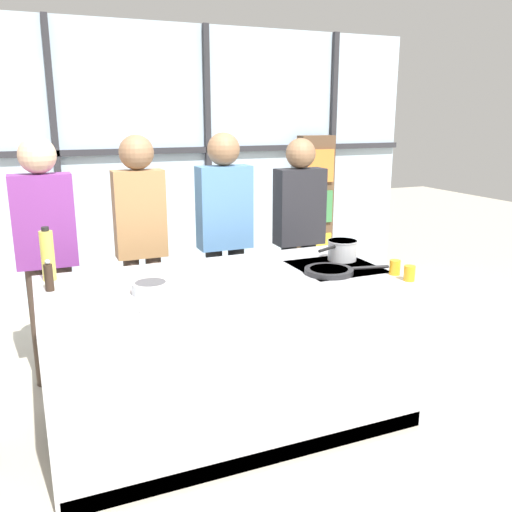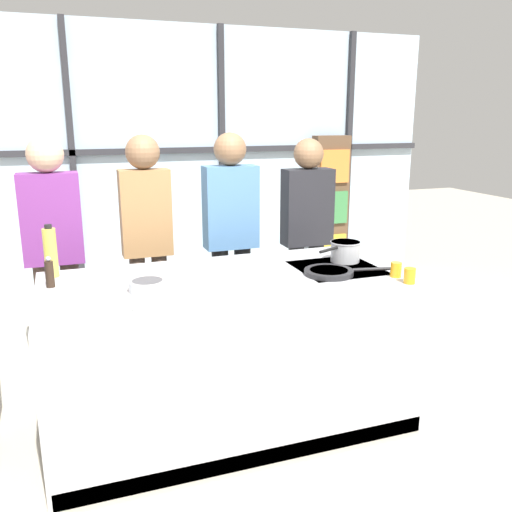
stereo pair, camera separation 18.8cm
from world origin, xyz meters
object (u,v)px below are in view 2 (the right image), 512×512
at_px(frying_pan, 330,272).
at_px(pepper_grinder, 50,273).
at_px(spectator_center_left, 147,233).
at_px(oil_bottle, 51,252).
at_px(juice_glass_far, 396,270).
at_px(juice_glass_near, 410,276).
at_px(spectator_far_right, 307,228).
at_px(saucepan, 345,251).
at_px(spectator_center_right, 231,230).
at_px(mixing_bowl, 147,285).
at_px(spectator_far_left, 53,243).
at_px(white_plate, 154,307).

relative_size(frying_pan, pepper_grinder, 2.97).
xyz_separation_m(spectator_center_left, oil_bottle, (-0.66, -0.56, 0.04)).
height_order(oil_bottle, juice_glass_far, oil_bottle).
height_order(pepper_grinder, juice_glass_near, pepper_grinder).
bearing_deg(juice_glass_near, frying_pan, 138.35).
distance_m(spectator_far_right, saucepan, 0.85).
height_order(spectator_center_right, juice_glass_far, spectator_center_right).
bearing_deg(oil_bottle, saucepan, -8.77).
relative_size(pepper_grinder, juice_glass_near, 1.99).
relative_size(spectator_center_left, frying_pan, 3.24).
height_order(mixing_bowl, juice_glass_near, juice_glass_near).
height_order(spectator_center_right, pepper_grinder, spectator_center_right).
relative_size(oil_bottle, juice_glass_near, 3.54).
xyz_separation_m(spectator_far_left, spectator_center_right, (1.31, 0.00, 0.00)).
xyz_separation_m(saucepan, pepper_grinder, (-1.87, 0.07, 0.01)).
distance_m(frying_pan, saucepan, 0.35).
bearing_deg(frying_pan, mixing_bowl, 177.22).
bearing_deg(spectator_far_left, frying_pan, 145.87).
relative_size(white_plate, oil_bottle, 0.68).
bearing_deg(juice_glass_near, spectator_far_right, 90.36).
distance_m(spectator_far_right, juice_glass_near, 1.41).
xyz_separation_m(spectator_far_left, mixing_bowl, (0.50, -1.04, -0.06)).
distance_m(white_plate, oil_bottle, 0.93).
height_order(white_plate, pepper_grinder, pepper_grinder).
bearing_deg(spectator_far_left, white_plate, 109.92).
bearing_deg(spectator_far_right, white_plate, 41.96).
distance_m(spectator_center_right, frying_pan, 1.14).
height_order(frying_pan, saucepan, saucepan).
distance_m(spectator_far_left, saucepan, 2.03).
bearing_deg(white_plate, spectator_far_right, 41.96).
distance_m(spectator_center_left, frying_pan, 1.46).
xyz_separation_m(spectator_center_right, juice_glass_far, (0.66, -1.27, -0.05)).
bearing_deg(spectator_center_left, spectator_far_right, -180.00).
distance_m(spectator_center_right, spectator_far_right, 0.65).
xyz_separation_m(pepper_grinder, juice_glass_near, (1.99, -0.64, -0.04)).
bearing_deg(mixing_bowl, spectator_center_right, 52.02).
xyz_separation_m(spectator_far_right, white_plate, (-1.48, -1.33, -0.05)).
bearing_deg(oil_bottle, juice_glass_far, -19.85).
bearing_deg(juice_glass_far, spectator_center_right, 117.54).
distance_m(spectator_center_right, juice_glass_far, 1.43).
distance_m(spectator_far_right, white_plate, 1.99).
relative_size(spectator_center_right, juice_glass_near, 19.29).
height_order(white_plate, juice_glass_near, juice_glass_near).
distance_m(mixing_bowl, juice_glass_near, 1.52).
bearing_deg(mixing_bowl, pepper_grinder, 152.66).
distance_m(frying_pan, oil_bottle, 1.71).
relative_size(spectator_far_left, saucepan, 5.01).
height_order(spectator_center_left, juice_glass_near, spectator_center_left).
xyz_separation_m(frying_pan, juice_glass_far, (0.36, -0.18, 0.03)).
xyz_separation_m(spectator_far_left, white_plate, (0.48, -1.33, -0.08)).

